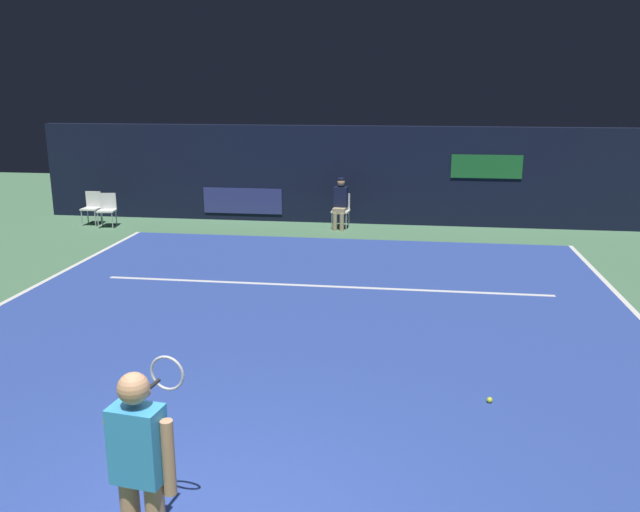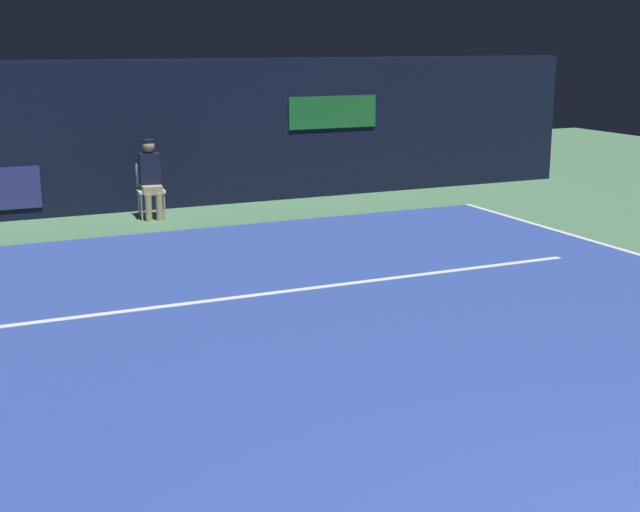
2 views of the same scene
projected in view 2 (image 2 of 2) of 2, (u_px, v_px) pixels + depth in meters
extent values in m
plane|color=#4C7A56|center=(362.00, 348.00, 8.73)|extent=(33.54, 33.54, 0.00)
cube|color=#2D479E|center=(362.00, 347.00, 8.73)|extent=(10.63, 12.14, 0.01)
cube|color=white|center=(280.00, 292.00, 10.60)|extent=(8.30, 0.10, 0.01)
cube|color=black|center=(150.00, 135.00, 15.61)|extent=(17.32, 0.30, 2.60)
cube|color=#1E6B2D|center=(333.00, 112.00, 16.80)|extent=(1.80, 0.04, 0.60)
cube|color=white|center=(151.00, 191.00, 14.96)|extent=(0.48, 0.44, 0.04)
cube|color=white|center=(149.00, 176.00, 15.09)|extent=(0.42, 0.07, 0.42)
cylinder|color=#B2B2B7|center=(142.00, 207.00, 14.80)|extent=(0.03, 0.03, 0.46)
cylinder|color=#B2B2B7|center=(164.00, 206.00, 14.92)|extent=(0.03, 0.03, 0.46)
cylinder|color=#B2B2B7|center=(139.00, 203.00, 15.11)|extent=(0.03, 0.03, 0.46)
cylinder|color=#B2B2B7|center=(161.00, 202.00, 15.23)|extent=(0.03, 0.03, 0.46)
cube|color=tan|center=(152.00, 189.00, 14.88)|extent=(0.36, 0.43, 0.14)
cylinder|color=tan|center=(148.00, 207.00, 14.75)|extent=(0.11, 0.11, 0.46)
cylinder|color=tan|center=(159.00, 207.00, 14.80)|extent=(0.11, 0.11, 0.46)
cube|color=#141933|center=(150.00, 169.00, 14.91)|extent=(0.36, 0.25, 0.52)
sphere|color=tan|center=(149.00, 146.00, 14.82)|extent=(0.20, 0.20, 0.20)
cylinder|color=#141933|center=(148.00, 141.00, 14.80)|extent=(0.19, 0.19, 0.04)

